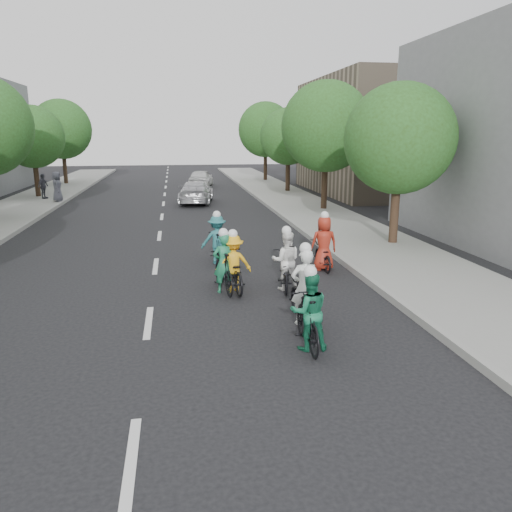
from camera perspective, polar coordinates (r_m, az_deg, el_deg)
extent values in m
plane|color=black|center=(11.61, -12.18, -7.42)|extent=(120.00, 120.00, 0.00)
cube|color=#999993|center=(22.27, -26.74, 1.81)|extent=(0.18, 80.00, 0.18)
cube|color=gray|center=(22.45, 9.90, 3.13)|extent=(4.00, 80.00, 0.15)
cube|color=#999993|center=(21.89, 5.06, 3.05)|extent=(0.18, 80.00, 0.18)
cube|color=gray|center=(38.05, 14.84, 13.11)|extent=(10.00, 14.00, 8.00)
cylinder|color=black|center=(36.07, -23.75, 7.84)|extent=(0.32, 0.32, 2.27)
sphere|color=#2B4F1A|center=(35.95, -24.19, 12.33)|extent=(4.00, 4.00, 4.00)
cylinder|color=black|center=(44.82, -20.98, 9.16)|extent=(0.32, 0.32, 2.48)
sphere|color=#2B4F1A|center=(44.73, -21.35, 13.35)|extent=(4.80, 4.80, 4.80)
cylinder|color=black|center=(19.46, 15.52, 4.39)|extent=(0.32, 0.32, 2.27)
sphere|color=#2B4F1A|center=(19.23, 16.07, 12.76)|extent=(4.00, 4.00, 4.00)
cylinder|color=black|center=(27.80, 7.80, 7.66)|extent=(0.32, 0.32, 2.48)
sphere|color=#2B4F1A|center=(27.65, 8.03, 14.44)|extent=(4.80, 4.80, 4.80)
cylinder|color=black|center=(36.47, 3.64, 9.02)|extent=(0.32, 0.32, 2.27)
sphere|color=#2B4F1A|center=(36.35, 3.71, 13.48)|extent=(4.00, 4.00, 4.00)
cylinder|color=black|center=(45.26, 1.08, 10.09)|extent=(0.32, 0.32, 2.48)
sphere|color=#2B4F1A|center=(45.17, 1.10, 14.25)|extent=(4.80, 4.80, 4.80)
imported|color=black|center=(11.27, 5.40, -5.10)|extent=(0.76, 1.95, 1.01)
imported|color=white|center=(11.06, 5.57, -3.54)|extent=(0.64, 0.44, 1.71)
sphere|color=white|center=(10.84, 5.67, 0.88)|extent=(0.26, 0.26, 0.26)
imported|color=black|center=(9.98, 5.92, -7.41)|extent=(0.56, 1.82, 1.09)
imported|color=#19734D|center=(9.81, 6.10, -6.33)|extent=(0.78, 0.61, 1.56)
sphere|color=white|center=(9.56, 6.22, -1.82)|extent=(0.26, 0.26, 0.26)
imported|color=black|center=(16.44, -4.47, 1.01)|extent=(0.50, 1.73, 1.04)
imported|color=#277075|center=(16.28, -4.46, 1.88)|extent=(1.03, 0.60, 1.59)
sphere|color=white|center=(16.14, -4.51, 4.72)|extent=(0.26, 0.26, 0.26)
imported|color=black|center=(13.68, 3.35, -1.68)|extent=(1.00, 1.98, 0.99)
imported|color=white|center=(13.51, 3.46, -0.53)|extent=(0.88, 0.75, 1.61)
sphere|color=white|center=(13.33, 3.51, 2.91)|extent=(0.26, 0.26, 0.26)
imported|color=black|center=(13.52, -2.67, -1.79)|extent=(0.91, 2.02, 1.03)
imported|color=yellow|center=(13.36, -2.63, -0.82)|extent=(1.06, 0.69, 1.55)
sphere|color=white|center=(13.18, -2.67, 2.52)|extent=(0.26, 0.26, 0.26)
imported|color=black|center=(13.43, -3.72, -1.73)|extent=(0.79, 1.91, 1.11)
imported|color=#227E54|center=(13.27, -3.70, -0.83)|extent=(0.63, 0.46, 1.60)
sphere|color=white|center=(13.08, -3.75, 2.64)|extent=(0.26, 0.26, 0.26)
imported|color=black|center=(15.77, 7.60, 0.07)|extent=(0.59, 1.66, 0.87)
imported|color=#A3291A|center=(15.59, 7.75, 1.46)|extent=(0.84, 0.55, 1.70)
sphere|color=white|center=(15.43, 7.86, 4.62)|extent=(0.26, 0.26, 0.26)
imported|color=silver|center=(31.07, -6.85, 7.27)|extent=(2.50, 4.86, 1.35)
imported|color=silver|center=(40.59, -6.31, 8.82)|extent=(2.40, 4.33, 1.39)
imported|color=#464651|center=(34.50, -23.15, 7.34)|extent=(0.70, 1.00, 1.57)
imported|color=#545462|center=(32.67, -21.78, 7.37)|extent=(0.66, 0.93, 1.80)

